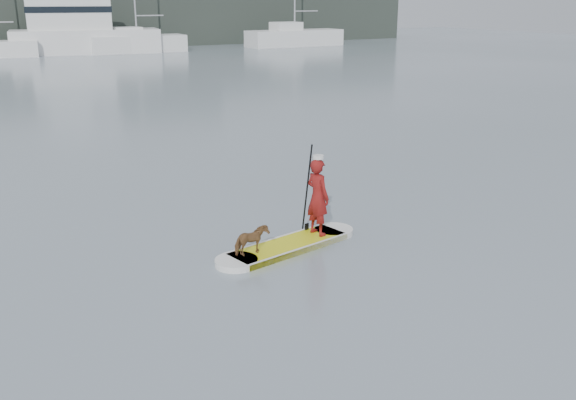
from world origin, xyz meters
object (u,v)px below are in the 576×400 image
dog (252,241)px  motor_yacht_a (78,29)px  sailboat_e (137,42)px  sailboat_f (294,36)px  paddleboard (288,246)px  paddler (318,197)px

dog → motor_yacht_a: bearing=-15.7°
dog → sailboat_e: sailboat_e is taller
motor_yacht_a → sailboat_f: bearing=5.0°
sailboat_e → motor_yacht_a: size_ratio=0.95×
paddleboard → sailboat_e: size_ratio=0.27×
paddler → dog: 1.75m
paddler → motor_yacht_a: 48.28m
dog → paddler: bearing=-85.8°
sailboat_e → sailboat_f: sailboat_f is taller
paddler → sailboat_f: size_ratio=0.11×
paddleboard → sailboat_f: sailboat_f is taller
dog → sailboat_e: size_ratio=0.05×
paddler → sailboat_f: bearing=-39.6°
paddler → dog: size_ratio=2.41×
sailboat_f → sailboat_e: bearing=177.8°
paddleboard → dog: size_ratio=5.01×
paddleboard → paddler: size_ratio=2.08×
sailboat_e → sailboat_f: (15.79, -0.35, 0.13)m
dog → motor_yacht_a: size_ratio=0.05×
sailboat_f → motor_yacht_a: bearing=174.6°
paddleboard → motor_yacht_a: size_ratio=0.26×
dog → motor_yacht_a: (7.38, 48.25, 1.68)m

